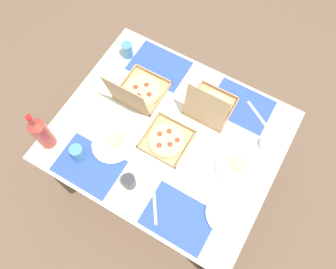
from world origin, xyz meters
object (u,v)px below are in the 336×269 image
cup_dark (78,153)px  condiment_bowl (266,144)px  pizza_box_edge_far (139,92)px  cup_red (127,50)px  pizza_box_center (210,107)px  soda_bottle (41,133)px  plate_near_left (237,167)px  pizza_box_corner_right (167,140)px  cup_clear_left (129,181)px  plate_near_right (227,213)px  plate_middle (113,144)px

cup_dark → condiment_bowl: bearing=-146.2°
pizza_box_edge_far → cup_red: bearing=-44.0°
pizza_box_center → soda_bottle: (0.70, 0.64, 0.09)m
pizza_box_center → plate_near_left: (-0.30, 0.25, -0.04)m
pizza_box_center → cup_dark: bearing=51.4°
pizza_box_corner_right → cup_dark: (0.38, 0.33, 0.04)m
pizza_box_edge_far → soda_bottle: bearing=60.9°
pizza_box_center → condiment_bowl: size_ratio=3.98×
pizza_box_edge_far → condiment_bowl: pizza_box_edge_far is taller
pizza_box_edge_far → condiment_bowl: (-0.79, -0.08, -0.03)m
pizza_box_corner_right → cup_dark: cup_dark is taller
plate_near_left → cup_dark: bearing=25.5°
pizza_box_center → soda_bottle: bearing=42.4°
soda_bottle → cup_dark: (-0.21, -0.02, -0.08)m
pizza_box_corner_right → cup_red: size_ratio=2.36×
soda_bottle → cup_clear_left: bearing=-177.4°
cup_dark → plate_near_right: bearing=-171.8°
soda_bottle → cup_dark: size_ratio=3.00×
pizza_box_center → condiment_bowl: (-0.38, 0.04, -0.03)m
plate_middle → cup_red: bearing=-65.4°
plate_middle → cup_red: size_ratio=2.17×
plate_near_right → condiment_bowl: condiment_bowl is taller
pizza_box_corner_right → cup_clear_left: bearing=81.5°
plate_middle → soda_bottle: 0.39m
pizza_box_center → plate_near_left: 0.39m
plate_near_right → cup_red: size_ratio=2.09×
plate_near_right → condiment_bowl: bearing=-92.3°
pizza_box_corner_right → cup_red: (0.52, -0.39, 0.04)m
pizza_box_edge_far → cup_red: 0.31m
plate_middle → cup_clear_left: (-0.21, 0.14, 0.04)m
plate_middle → pizza_box_corner_right: bearing=-145.3°
pizza_box_edge_far → soda_bottle: 0.60m
pizza_box_edge_far → cup_clear_left: 0.56m
pizza_box_corner_right → cup_clear_left: 0.33m
pizza_box_center → plate_near_left: pizza_box_center is taller
pizza_box_corner_right → plate_near_left: bearing=-172.9°
plate_middle → cup_dark: 0.20m
plate_near_left → plate_middle: size_ratio=0.99×
plate_near_right → condiment_bowl: size_ratio=3.11×
pizza_box_edge_far → cup_dark: 0.51m
cup_red → cup_dark: same height
plate_middle → cup_red: (0.26, -0.57, 0.04)m
pizza_box_corner_right → condiment_bowl: condiment_bowl is taller
cup_red → condiment_bowl: 1.03m
cup_red → cup_dark: 0.73m
plate_near_left → cup_dark: 0.88m
plate_near_left → cup_red: 1.00m
plate_near_left → condiment_bowl: condiment_bowl is taller
plate_near_right → cup_clear_left: size_ratio=2.45×
cup_dark → condiment_bowl: 1.06m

